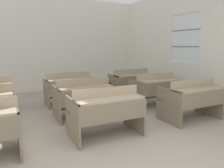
{
  "coord_description": "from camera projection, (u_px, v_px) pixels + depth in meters",
  "views": [
    {
      "loc": [
        -1.26,
        -1.46,
        1.48
      ],
      "look_at": [
        0.69,
        2.45,
        0.73
      ],
      "focal_mm": 35.0,
      "sensor_mm": 36.0,
      "label": 1
    }
  ],
  "objects": [
    {
      "name": "wall_back",
      "position": [
        44.0,
        45.0,
        7.22
      ],
      "size": [
        6.63,
        0.06,
        3.09
      ],
      "color": "white",
      "rests_on": "ground_plane"
    },
    {
      "name": "wall_right_with_window",
      "position": [
        187.0,
        44.0,
        5.95
      ],
      "size": [
        0.06,
        6.08,
        3.09
      ],
      "color": "white",
      "rests_on": "ground_plane"
    },
    {
      "name": "bench_front_center",
      "position": [
        106.0,
        110.0,
        3.59
      ],
      "size": [
        1.15,
        0.72,
        0.83
      ],
      "color": "#7F6F58",
      "rests_on": "ground_plane"
    },
    {
      "name": "bench_front_right",
      "position": [
        192.0,
        98.0,
        4.4
      ],
      "size": [
        1.15,
        0.72,
        0.83
      ],
      "color": "#7C6C55",
      "rests_on": "ground_plane"
    },
    {
      "name": "bench_second_center",
      "position": [
        84.0,
        96.0,
        4.57
      ],
      "size": [
        1.15,
        0.72,
        0.83
      ],
      "color": "#7B6C55",
      "rests_on": "ground_plane"
    },
    {
      "name": "bench_second_right",
      "position": [
        156.0,
        88.0,
        5.43
      ],
      "size": [
        1.15,
        0.72,
        0.83
      ],
      "color": "#81725B",
      "rests_on": "ground_plane"
    },
    {
      "name": "bench_third_center",
      "position": [
        69.0,
        87.0,
        5.62
      ],
      "size": [
        1.15,
        0.72,
        0.83
      ],
      "color": "#80715A",
      "rests_on": "ground_plane"
    },
    {
      "name": "bench_third_right",
      "position": [
        131.0,
        82.0,
        6.43
      ],
      "size": [
        1.15,
        0.72,
        0.83
      ],
      "color": "#7C6D56",
      "rests_on": "ground_plane"
    }
  ]
}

